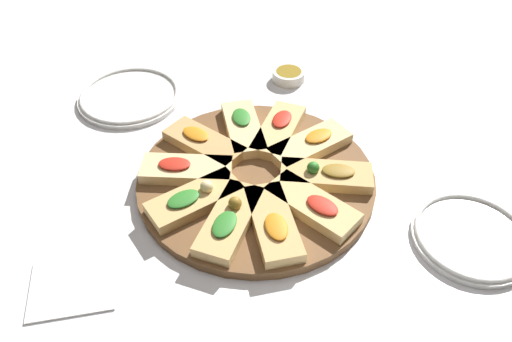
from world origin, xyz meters
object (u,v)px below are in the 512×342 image
Objects in this scene: napkin_stack at (72,285)px; dipping_bowl at (289,75)px; serving_board at (256,179)px; plate_right at (472,237)px; plate_left at (130,96)px.

napkin_stack is 1.67× the size of dipping_bowl.
serving_board is at bearing 40.71° from napkin_stack.
napkin_stack is (-0.62, -0.11, -0.00)m from plate_right.
napkin_stack is (0.02, -0.49, -0.00)m from plate_left.
dipping_bowl reaches higher than plate_right.
plate_left and plate_right have the same top height.
napkin_stack is at bearing -120.28° from dipping_bowl.
plate_right reaches higher than napkin_stack.
serving_board is 5.74× the size of dipping_bowl.
dipping_bowl is at bearing 121.66° from plate_right.
plate_right is at bearing -30.79° from plate_left.
napkin_stack is (-0.27, -0.23, -0.01)m from serving_board.
plate_left is at bearing 149.21° from plate_right.
plate_right is at bearing -58.34° from dipping_bowl.
plate_right is 0.63m from napkin_stack.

